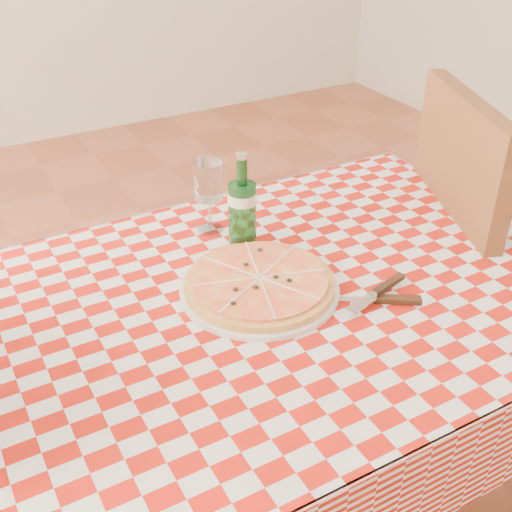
{
  "coord_description": "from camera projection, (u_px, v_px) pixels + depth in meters",
  "views": [
    {
      "loc": [
        -0.56,
        -0.9,
        1.52
      ],
      "look_at": [
        -0.02,
        0.06,
        0.82
      ],
      "focal_mm": 45.0,
      "sensor_mm": 36.0,
      "label": 1
    }
  ],
  "objects": [
    {
      "name": "pizza_plate",
      "position": [
        259.0,
        283.0,
        1.29
      ],
      "size": [
        0.41,
        0.41,
        0.04
      ],
      "primitive_type": null,
      "rotation": [
        0.0,
        0.0,
        -0.3
      ],
      "color": "#BC843E",
      "rests_on": "tablecloth"
    },
    {
      "name": "cutlery",
      "position": [
        373.0,
        296.0,
        1.27
      ],
      "size": [
        0.26,
        0.22,
        0.03
      ],
      "primitive_type": null,
      "rotation": [
        0.0,
        0.0,
        -0.09
      ],
      "color": "silver",
      "rests_on": "tablecloth"
    },
    {
      "name": "tablecloth",
      "position": [
        279.0,
        294.0,
        1.3
      ],
      "size": [
        1.3,
        0.9,
        0.01
      ],
      "primitive_type": "cube",
      "color": "#A3130A",
      "rests_on": "dining_table"
    },
    {
      "name": "dining_table",
      "position": [
        278.0,
        330.0,
        1.35
      ],
      "size": [
        1.2,
        0.8,
        0.75
      ],
      "color": "brown",
      "rests_on": "ground"
    },
    {
      "name": "wine_glass",
      "position": [
        209.0,
        197.0,
        1.47
      ],
      "size": [
        0.09,
        0.09,
        0.17
      ],
      "primitive_type": null,
      "rotation": [
        0.0,
        0.0,
        0.32
      ],
      "color": "white",
      "rests_on": "tablecloth"
    },
    {
      "name": "chair_near",
      "position": [
        484.0,
        259.0,
        1.71
      ],
      "size": [
        0.61,
        0.61,
        1.04
      ],
      "rotation": [
        0.0,
        0.0,
        -0.39
      ],
      "color": "brown",
      "rests_on": "ground"
    },
    {
      "name": "water_bottle",
      "position": [
        242.0,
        203.0,
        1.39
      ],
      "size": [
        0.07,
        0.07,
        0.23
      ],
      "primitive_type": null,
      "rotation": [
        0.0,
        0.0,
        0.02
      ],
      "color": "#186022",
      "rests_on": "tablecloth"
    }
  ]
}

